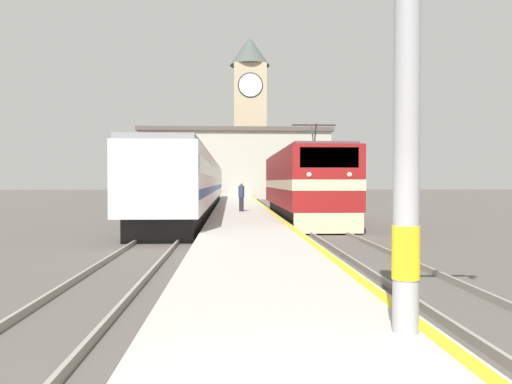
{
  "coord_description": "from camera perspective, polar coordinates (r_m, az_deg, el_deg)",
  "views": [
    {
      "loc": [
        -0.67,
        -3.41,
        2.13
      ],
      "look_at": [
        0.84,
        26.61,
        1.5
      ],
      "focal_mm": 35.0,
      "sensor_mm": 36.0,
      "label": 1
    }
  ],
  "objects": [
    {
      "name": "catenary_mast",
      "position": [
        6.11,
        17.42,
        17.83
      ],
      "size": [
        2.18,
        0.31,
        7.05
      ],
      "color": "#9E9EA3",
      "rests_on": "platform"
    },
    {
      "name": "rail_track_near",
      "position": [
        28.75,
        4.82,
        -3.0
      ],
      "size": [
        2.83,
        140.0,
        0.16
      ],
      "color": "#514C47",
      "rests_on": "ground"
    },
    {
      "name": "clock_tower",
      "position": [
        72.72,
        -0.71,
        9.26
      ],
      "size": [
        5.73,
        5.73,
        22.93
      ],
      "color": "tan",
      "rests_on": "ground"
    },
    {
      "name": "station_building",
      "position": [
        62.77,
        -2.36,
        3.24
      ],
      "size": [
        23.59,
        7.12,
        8.7
      ],
      "color": "#B7B2A3",
      "rests_on": "ground"
    },
    {
      "name": "rail_track_far",
      "position": [
        28.6,
        -7.92,
        -3.02
      ],
      "size": [
        2.83,
        140.0,
        0.16
      ],
      "color": "#514C47",
      "rests_on": "ground"
    },
    {
      "name": "locomotive_train",
      "position": [
        26.85,
        5.35,
        0.8
      ],
      "size": [
        2.92,
        14.73,
        4.78
      ],
      "color": "black",
      "rests_on": "ground"
    },
    {
      "name": "platform",
      "position": [
        28.48,
        -1.52,
        -2.66
      ],
      "size": [
        3.44,
        140.0,
        0.44
      ],
      "color": "#ADA89E",
      "rests_on": "ground"
    },
    {
      "name": "person_on_platform",
      "position": [
        28.45,
        -1.69,
        -0.46
      ],
      "size": [
        0.34,
        0.34,
        1.67
      ],
      "color": "#23232D",
      "rests_on": "platform"
    },
    {
      "name": "passenger_train",
      "position": [
        36.56,
        -6.82,
        1.0
      ],
      "size": [
        2.92,
        40.5,
        3.71
      ],
      "color": "black",
      "rests_on": "ground"
    },
    {
      "name": "ground_plane",
      "position": [
        33.49,
        -1.72,
        -2.45
      ],
      "size": [
        200.0,
        200.0,
        0.0
      ],
      "primitive_type": "plane",
      "color": "#514C47"
    }
  ]
}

